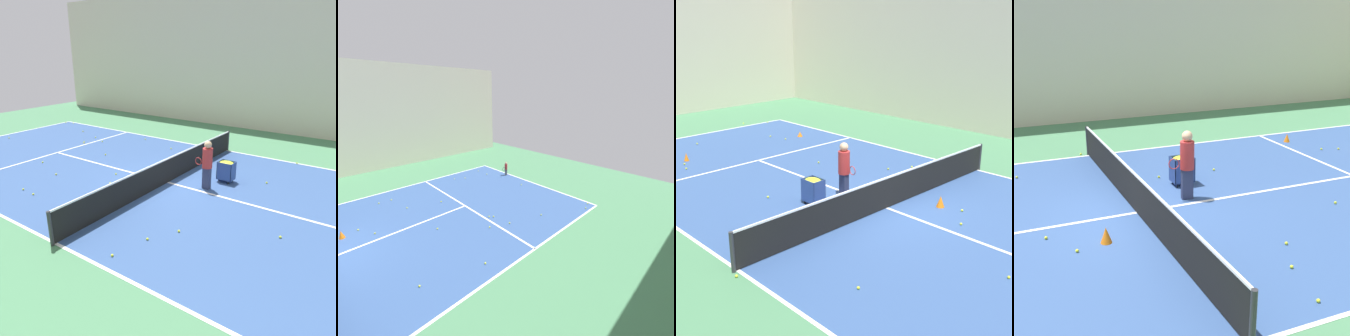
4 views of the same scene
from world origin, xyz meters
The scene contains 25 objects.
line_baseline_near centered at (0.00, -12.19, 0.01)m, with size 10.28×0.10×0.00m, color white.
line_service_near centered at (0.00, -6.71, 0.01)m, with size 10.28×0.10×0.00m, color white.
player_near_baseline centered at (2.09, -11.88, 0.61)m, with size 0.22×0.54×1.07m.
training_cone_3 centered at (1.22, -1.07, 0.18)m, with size 0.25×0.25×0.35m, color orange.
tennis_ball_5 centered at (-1.89, -6.93, 0.04)m, with size 0.07×0.07×0.07m, color yellow.
tennis_ball_6 centered at (1.37, -5.95, 0.04)m, with size 0.07×0.07×0.07m, color yellow.
tennis_ball_7 centered at (3.68, -9.15, 0.04)m, with size 0.07×0.07×0.07m, color yellow.
tennis_ball_8 centered at (-3.73, -2.44, 0.04)m, with size 0.07×0.07×0.07m, color yellow.
tennis_ball_9 centered at (0.56, -2.21, 0.04)m, with size 0.07×0.07×0.07m, color yellow.
tennis_ball_13 centered at (-2.67, -6.32, 0.04)m, with size 0.07×0.07×0.07m, color yellow.
tennis_ball_15 centered at (-4.40, -4.67, 0.04)m, with size 0.07×0.07×0.07m, color yellow.
tennis_ball_20 centered at (-3.64, -9.01, 0.04)m, with size 0.07×0.07×0.07m, color yellow.
tennis_ball_21 centered at (-2.05, -7.09, 0.04)m, with size 0.07×0.07×0.07m, color yellow.
tennis_ball_22 centered at (-3.06, -7.26, 0.04)m, with size 0.07×0.07×0.07m, color yellow.
tennis_ball_23 centered at (-0.13, -11.26, 0.04)m, with size 0.07×0.07×0.07m, color yellow.
tennis_ball_24 centered at (4.32, -10.86, 0.04)m, with size 0.07×0.07×0.07m, color yellow.
tennis_ball_25 centered at (3.24, -10.91, 0.04)m, with size 0.07×0.07×0.07m, color yellow.
tennis_ball_26 centered at (1.98, -4.18, 0.04)m, with size 0.07×0.07×0.07m, color yellow.
tennis_ball_28 centered at (-1.07, -4.45, 0.04)m, with size 0.07×0.07×0.07m, color yellow.
tennis_ball_31 centered at (-4.70, -11.99, 0.04)m, with size 0.07×0.07×0.07m, color yellow.
tennis_ball_32 centered at (1.39, -1.72, 0.04)m, with size 0.07×0.07×0.07m, color yellow.
tennis_ball_33 centered at (3.63, -3.88, 0.04)m, with size 0.07×0.07×0.07m, color yellow.
tennis_ball_35 centered at (-4.89, -11.40, 0.04)m, with size 0.07×0.07×0.07m, color yellow.
tennis_ball_36 centered at (4.07, -8.47, 0.04)m, with size 0.07×0.07×0.07m, color yellow.
tennis_ball_37 centered at (3.67, -3.21, 0.04)m, with size 0.07×0.07×0.07m, color yellow.
Camera 2 is at (-9.91, -0.52, 6.07)m, focal length 24.00 mm.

